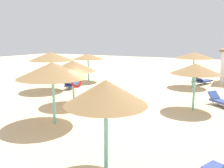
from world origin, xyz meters
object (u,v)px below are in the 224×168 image
Objects in this scene: parasol_0 at (106,93)px; parasol_1 at (194,55)px; parasol_7 at (73,66)px; parasol_3 at (196,69)px; parasol_2 at (51,56)px; parasol_6 at (52,70)px; lounger_1 at (203,81)px; parasol_5 at (88,57)px; bench_0 at (195,77)px; lounger_2 at (71,84)px; lounger_3 at (222,101)px.

parasol_0 is 14.46m from parasol_1.
parasol_1 is 10.34m from parasol_7.
parasol_0 is 1.06× the size of parasol_3.
parasol_2 is 7.51m from parasol_6.
parasol_0 reaches higher than lounger_1.
parasol_5 is at bearing 85.55° from parasol_2.
parasol_2 is at bearing -141.26° from lounger_1.
parasol_5 is at bearing 115.42° from parasol_6.
parasol_5 is at bearing 125.37° from parasol_0.
bench_0 is at bearing 90.89° from parasol_0.
parasol_5 is 0.91× the size of parasol_6.
parasol_6 is at bearing 148.44° from parasol_0.
parasol_2 is at bearing 147.45° from parasol_7.
lounger_2 is (-9.09, -6.59, -0.00)m from lounger_1.
parasol_7 is at bearing 111.44° from parasol_6.
parasol_1 reaches higher than parasol_0.
parasol_3 is 9.94m from lounger_2.
parasol_5 is 1.07× the size of parasol_7.
parasol_1 is 0.96× the size of parasol_6.
parasol_5 is (0.35, 4.45, -0.29)m from parasol_2.
bench_0 is at bearing 46.12° from parasol_2.
lounger_3 is at bearing 45.37° from parasol_6.
parasol_1 reaches higher than lounger_1.
parasol_0 is 12.28m from parasol_2.
parasol_6 is 1.19× the size of parasol_7.
parasol_5 reaches higher than lounger_3.
parasol_5 is 10.10m from bench_0.
parasol_1 is 1.06× the size of parasol_5.
parasol_6 is 8.39m from lounger_2.
parasol_7 is (-6.48, -2.13, 0.01)m from parasol_3.
parasol_6 reaches higher than bench_0.
parasol_0 is at bearing -46.30° from parasol_7.
lounger_1 is 1.67m from bench_0.
parasol_7 is at bearing -113.27° from bench_0.
parasol_6 is at bearing -109.57° from lounger_1.
parasol_0 reaches higher than parasol_7.
bench_0 is (-0.24, 2.95, -2.22)m from parasol_1.
parasol_0 is 0.92× the size of parasol_1.
lounger_1 is (9.87, 7.92, -2.27)m from parasol_2.
parasol_6 reaches higher than parasol_3.
lounger_2 is at bearing -144.08° from lounger_1.
parasol_5 is 12.00m from lounger_3.
parasol_0 is at bearing -104.99° from lounger_3.
bench_0 is at bearing 122.42° from lounger_1.
bench_0 is at bearing 29.52° from parasol_5.
lounger_3 is (7.84, 3.68, -1.98)m from parasol_7.
parasol_3 is 1.43× the size of lounger_3.
lounger_2 is at bearing 59.70° from parasol_2.
parasol_0 is at bearing -54.63° from parasol_5.
parasol_0 is at bearing -92.25° from lounger_1.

